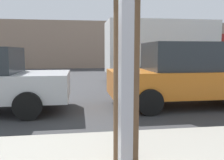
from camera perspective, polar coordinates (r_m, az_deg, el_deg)
ground_plane at (r=9.00m, az=-6.67°, el=-2.82°), size 60.00×60.00×0.00m
building_facade_far at (r=22.13m, az=-7.57°, el=8.46°), size 28.00×1.20×4.28m
parked_car_orange at (r=6.88m, az=17.87°, el=1.31°), size 4.35×1.94×1.76m
box_truck at (r=12.44m, az=14.51°, el=7.24°), size 7.06×2.44×3.00m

